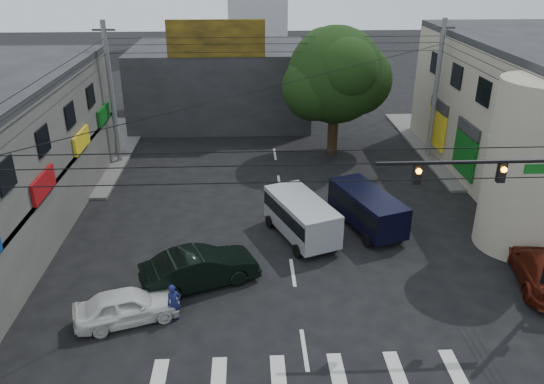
{
  "coord_description": "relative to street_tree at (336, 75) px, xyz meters",
  "views": [
    {
      "loc": [
        -1.86,
        -17.77,
        12.97
      ],
      "look_at": [
        -0.82,
        4.0,
        3.03
      ],
      "focal_mm": 35.0,
      "sensor_mm": 36.0,
      "label": 1
    }
  ],
  "objects": [
    {
      "name": "sidewalk_far_right",
      "position": [
        14.0,
        1.0,
        -5.4
      ],
      "size": [
        16.0,
        16.0,
        0.15
      ],
      "primitive_type": "cube",
      "color": "#514F4C",
      "rests_on": "ground"
    },
    {
      "name": "sidewalk_far_left",
      "position": [
        -22.0,
        1.0,
        -5.4
      ],
      "size": [
        16.0,
        16.0,
        0.15
      ],
      "primitive_type": "cube",
      "color": "#514F4C",
      "rests_on": "ground"
    },
    {
      "name": "billboard",
      "position": [
        -8.0,
        4.1,
        1.83
      ],
      "size": [
        7.0,
        0.3,
        2.6
      ],
      "primitive_type": "cube",
      "color": "olive",
      "rests_on": "building_far"
    },
    {
      "name": "traffic_gantry",
      "position": [
        3.82,
        -18.0,
        -0.64
      ],
      "size": [
        7.1,
        0.35,
        7.2
      ],
      "color": "black",
      "rests_on": "ground"
    },
    {
      "name": "white_compact",
      "position": [
        -10.59,
        -18.0,
        -4.8
      ],
      "size": [
        3.88,
        4.87,
        1.34
      ],
      "primitive_type": "imported",
      "rotation": [
        0.0,
        0.0,
        1.88
      ],
      "color": "silver",
      "rests_on": "ground"
    },
    {
      "name": "traffic_officer",
      "position": [
        -8.8,
        -18.04,
        -4.71
      ],
      "size": [
        0.85,
        0.81,
        1.53
      ],
      "primitive_type": "imported",
      "rotation": [
        0.0,
        0.0,
        0.46
      ],
      "color": "#151A4A",
      "rests_on": "ground"
    },
    {
      "name": "utility_pole_far_right",
      "position": [
        6.5,
        -1.0,
        -0.87
      ],
      "size": [
        0.32,
        0.32,
        9.2
      ],
      "primitive_type": "cylinder",
      "color": "#59595B",
      "rests_on": "ground"
    },
    {
      "name": "ground",
      "position": [
        -4.0,
        -17.0,
        -5.47
      ],
      "size": [
        160.0,
        160.0,
        0.0
      ],
      "primitive_type": "plane",
      "color": "black",
      "rests_on": "ground"
    },
    {
      "name": "silver_minivan",
      "position": [
        -3.34,
        -11.85,
        -4.46
      ],
      "size": [
        6.02,
        5.12,
        2.02
      ],
      "primitive_type": null,
      "rotation": [
        0.0,
        0.0,
        1.94
      ],
      "color": "#B1B4B9",
      "rests_on": "ground"
    },
    {
      "name": "utility_pole_far_left",
      "position": [
        -14.5,
        -1.0,
        -0.87
      ],
      "size": [
        0.32,
        0.32,
        9.2
      ],
      "primitive_type": "cylinder",
      "color": "#59595B",
      "rests_on": "ground"
    },
    {
      "name": "navy_van",
      "position": [
        0.08,
        -11.0,
        -4.5
      ],
      "size": [
        6.05,
        4.91,
        1.95
      ],
      "primitive_type": null,
      "rotation": [
        0.0,
        0.0,
        1.91
      ],
      "color": "black",
      "rests_on": "ground"
    },
    {
      "name": "corner_column",
      "position": [
        7.0,
        -13.0,
        -1.47
      ],
      "size": [
        4.0,
        4.0,
        8.0
      ],
      "primitive_type": "cylinder",
      "color": "#A0967F",
      "rests_on": "ground"
    },
    {
      "name": "building_far",
      "position": [
        -8.0,
        9.0,
        -2.47
      ],
      "size": [
        14.0,
        10.0,
        6.0
      ],
      "primitive_type": "cube",
      "color": "#232326",
      "rests_on": "ground"
    },
    {
      "name": "maroon_sedan",
      "position": [
        6.5,
        -16.33,
        -4.71
      ],
      "size": [
        4.41,
        6.2,
        1.53
      ],
      "primitive_type": "imported",
      "rotation": [
        0.0,
        0.0,
        2.92
      ],
      "color": "#4D160B",
      "rests_on": "ground"
    },
    {
      "name": "dark_sedan",
      "position": [
        -7.98,
        -15.71,
        -4.66
      ],
      "size": [
        5.07,
        6.09,
        1.62
      ],
      "primitive_type": "imported",
      "rotation": [
        0.0,
        0.0,
        1.95
      ],
      "color": "black",
      "rests_on": "ground"
    },
    {
      "name": "street_tree",
      "position": [
        0.0,
        0.0,
        0.0
      ],
      "size": [
        6.4,
        6.4,
        8.7
      ],
      "color": "black",
      "rests_on": "ground"
    }
  ]
}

